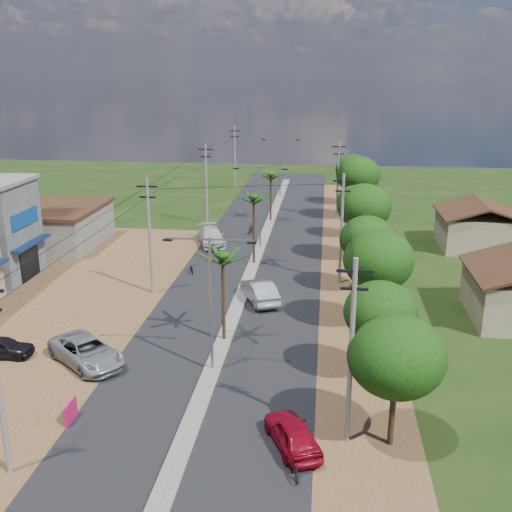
{
  "coord_description": "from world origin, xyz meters",
  "views": [
    {
      "loc": [
        6.1,
        -30.52,
        16.6
      ],
      "look_at": [
        1.01,
        12.98,
        3.0
      ],
      "focal_mm": 42.0,
      "sensor_mm": 36.0,
      "label": 1
    }
  ],
  "objects_px": {
    "car_silver_mid": "(260,291)",
    "car_parked_silver": "(87,352)",
    "roadside_sign": "(71,412)",
    "car_parked_dark": "(3,348)",
    "car_white_far": "(211,237)",
    "moto_rider_east": "(294,466)",
    "car_red_near": "(292,434)"
  },
  "relations": [
    {
      "from": "car_silver_mid",
      "to": "car_parked_silver",
      "type": "height_order",
      "value": "car_silver_mid"
    },
    {
      "from": "roadside_sign",
      "to": "car_parked_dark",
      "type": "bearing_deg",
      "value": 138.43
    },
    {
      "from": "car_white_far",
      "to": "moto_rider_east",
      "type": "distance_m",
      "value": 36.13
    },
    {
      "from": "moto_rider_east",
      "to": "car_red_near",
      "type": "bearing_deg",
      "value": -96.0
    },
    {
      "from": "car_red_near",
      "to": "car_parked_silver",
      "type": "relative_size",
      "value": 0.75
    },
    {
      "from": "roadside_sign",
      "to": "moto_rider_east",
      "type": "bearing_deg",
      "value": -14.11
    },
    {
      "from": "car_parked_dark",
      "to": "moto_rider_east",
      "type": "height_order",
      "value": "car_parked_dark"
    },
    {
      "from": "car_white_far",
      "to": "roadside_sign",
      "type": "bearing_deg",
      "value": -111.66
    },
    {
      "from": "car_white_far",
      "to": "moto_rider_east",
      "type": "xyz_separation_m",
      "value": [
        10.2,
        -34.65,
        -0.35
      ]
    },
    {
      "from": "moto_rider_east",
      "to": "roadside_sign",
      "type": "height_order",
      "value": "roadside_sign"
    },
    {
      "from": "car_white_far",
      "to": "car_parked_dark",
      "type": "relative_size",
      "value": 1.52
    },
    {
      "from": "car_white_far",
      "to": "roadside_sign",
      "type": "height_order",
      "value": "car_white_far"
    },
    {
      "from": "moto_rider_east",
      "to": "car_parked_dark",
      "type": "bearing_deg",
      "value": -38.31
    },
    {
      "from": "car_white_far",
      "to": "car_parked_dark",
      "type": "height_order",
      "value": "car_white_far"
    },
    {
      "from": "car_silver_mid",
      "to": "car_white_far",
      "type": "height_order",
      "value": "car_silver_mid"
    },
    {
      "from": "car_parked_dark",
      "to": "moto_rider_east",
      "type": "relative_size",
      "value": 2.09
    },
    {
      "from": "car_white_far",
      "to": "roadside_sign",
      "type": "xyz_separation_m",
      "value": [
        -0.96,
        -31.81,
        -0.27
      ]
    },
    {
      "from": "car_red_near",
      "to": "car_parked_silver",
      "type": "distance_m",
      "value": 14.22
    },
    {
      "from": "moto_rider_east",
      "to": "roadside_sign",
      "type": "xyz_separation_m",
      "value": [
        -11.16,
        2.85,
        0.08
      ]
    },
    {
      "from": "roadside_sign",
      "to": "car_white_far",
      "type": "bearing_deg",
      "value": 88.46
    },
    {
      "from": "car_silver_mid",
      "to": "roadside_sign",
      "type": "bearing_deg",
      "value": 43.31
    },
    {
      "from": "car_parked_silver",
      "to": "car_parked_dark",
      "type": "xyz_separation_m",
      "value": [
        -5.4,
        0.29,
        -0.15
      ]
    },
    {
      "from": "car_red_near",
      "to": "car_white_far",
      "type": "distance_m",
      "value": 34.17
    },
    {
      "from": "car_parked_silver",
      "to": "car_parked_dark",
      "type": "distance_m",
      "value": 5.41
    },
    {
      "from": "car_parked_dark",
      "to": "car_red_near",
      "type": "bearing_deg",
      "value": -114.69
    },
    {
      "from": "car_silver_mid",
      "to": "moto_rider_east",
      "type": "distance_m",
      "value": 20.21
    },
    {
      "from": "car_parked_dark",
      "to": "roadside_sign",
      "type": "distance_m",
      "value": 9.3
    },
    {
      "from": "car_silver_mid",
      "to": "roadside_sign",
      "type": "height_order",
      "value": "car_silver_mid"
    },
    {
      "from": "car_white_far",
      "to": "car_parked_silver",
      "type": "bearing_deg",
      "value": -115.44
    },
    {
      "from": "car_parked_silver",
      "to": "moto_rider_east",
      "type": "xyz_separation_m",
      "value": [
        12.7,
        -8.75,
        -0.31
      ]
    },
    {
      "from": "car_red_near",
      "to": "car_silver_mid",
      "type": "distance_m",
      "value": 18.22
    },
    {
      "from": "car_red_near",
      "to": "car_parked_dark",
      "type": "relative_size",
      "value": 1.13
    }
  ]
}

